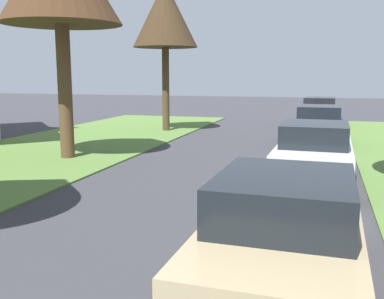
# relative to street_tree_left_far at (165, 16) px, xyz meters

# --- Properties ---
(street_tree_left_far) EXTENTS (3.13, 3.13, 7.14)m
(street_tree_left_far) POSITION_rel_street_tree_left_far_xyz_m (0.00, 0.00, 0.00)
(street_tree_left_far) COLOR #493825
(street_tree_left_far) RESTS_ON grass_verge_left
(parked_sedan_tan) EXTENTS (2.02, 4.44, 1.57)m
(parked_sedan_tan) POSITION_rel_street_tree_left_far_xyz_m (7.13, -15.28, -4.86)
(parked_sedan_tan) COLOR tan
(parked_sedan_tan) RESTS_ON ground
(parked_sedan_white) EXTENTS (2.02, 4.44, 1.57)m
(parked_sedan_white) POSITION_rel_street_tree_left_far_xyz_m (7.34, -9.08, -4.86)
(parked_sedan_white) COLOR white
(parked_sedan_white) RESTS_ON ground
(parked_sedan_navy) EXTENTS (2.02, 4.44, 1.57)m
(parked_sedan_navy) POSITION_rel_street_tree_left_far_xyz_m (7.36, -2.36, -4.86)
(parked_sedan_navy) COLOR navy
(parked_sedan_navy) RESTS_ON ground
(parked_sedan_red) EXTENTS (2.02, 4.44, 1.57)m
(parked_sedan_red) POSITION_rel_street_tree_left_far_xyz_m (7.27, 4.69, -4.86)
(parked_sedan_red) COLOR red
(parked_sedan_red) RESTS_ON ground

